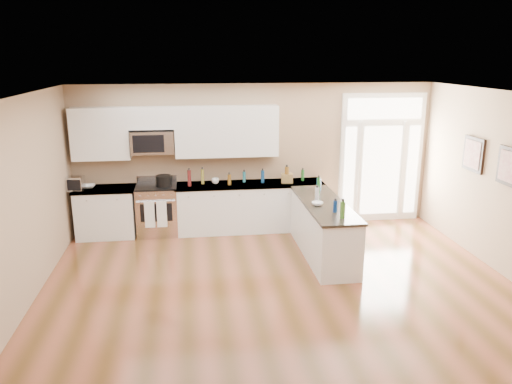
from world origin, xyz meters
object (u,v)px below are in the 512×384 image
peninsula_cabinet (323,231)px  kitchen_range (157,210)px  stockpot (164,180)px  toaster_oven (75,183)px

peninsula_cabinet → kitchen_range: 3.19m
kitchen_range → peninsula_cabinet: bearing=-27.0°
stockpot → peninsula_cabinet: bearing=-27.4°
stockpot → toaster_oven: toaster_oven is taller
peninsula_cabinet → toaster_oven: toaster_oven is taller
toaster_oven → stockpot: bearing=10.3°
peninsula_cabinet → kitchen_range: size_ratio=2.15×
peninsula_cabinet → stockpot: 3.10m
kitchen_range → toaster_oven: bearing=-175.7°
kitchen_range → stockpot: (0.15, -0.05, 0.58)m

